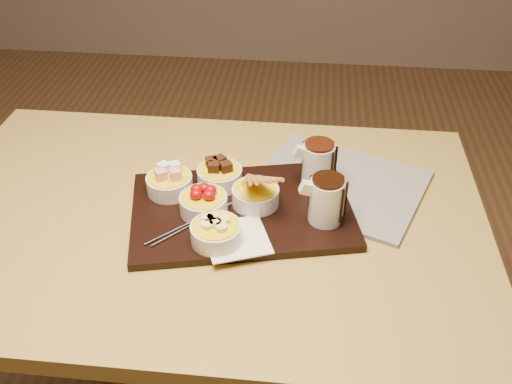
# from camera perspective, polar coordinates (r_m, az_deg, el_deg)

# --- Properties ---
(dining_table) EXTENTS (1.20, 0.80, 0.75)m
(dining_table) POSITION_cam_1_polar(r_m,az_deg,el_deg) (1.28, -5.09, -5.54)
(dining_table) COLOR #A68A3D
(dining_table) RESTS_ON ground
(serving_board) EXTENTS (0.52, 0.39, 0.02)m
(serving_board) POSITION_cam_1_polar(r_m,az_deg,el_deg) (1.21, -1.42, -1.85)
(serving_board) COLOR black
(serving_board) RESTS_ON dining_table
(napkin) EXTENTS (0.15, 0.15, 0.00)m
(napkin) POSITION_cam_1_polar(r_m,az_deg,el_deg) (1.12, -1.94, -4.66)
(napkin) COLOR white
(napkin) RESTS_ON serving_board
(bowl_marshmallows) EXTENTS (0.10, 0.10, 0.04)m
(bowl_marshmallows) POSITION_cam_1_polar(r_m,az_deg,el_deg) (1.25, -8.63, 0.80)
(bowl_marshmallows) COLOR beige
(bowl_marshmallows) RESTS_ON serving_board
(bowl_cake) EXTENTS (0.10, 0.10, 0.04)m
(bowl_cake) POSITION_cam_1_polar(r_m,az_deg,el_deg) (1.26, -3.65, 1.55)
(bowl_cake) COLOR beige
(bowl_cake) RESTS_ON serving_board
(bowl_strawberries) EXTENTS (0.10, 0.10, 0.04)m
(bowl_strawberries) POSITION_cam_1_polar(r_m,az_deg,el_deg) (1.18, -5.27, -1.22)
(bowl_strawberries) COLOR beige
(bowl_strawberries) RESTS_ON serving_board
(bowl_biscotti) EXTENTS (0.10, 0.10, 0.04)m
(bowl_biscotti) POSITION_cam_1_polar(r_m,az_deg,el_deg) (1.20, -0.06, -0.40)
(bowl_biscotti) COLOR beige
(bowl_biscotti) RESTS_ON serving_board
(bowl_bananas) EXTENTS (0.10, 0.10, 0.04)m
(bowl_bananas) POSITION_cam_1_polar(r_m,az_deg,el_deg) (1.11, -4.02, -4.14)
(bowl_bananas) COLOR beige
(bowl_bananas) RESTS_ON serving_board
(pitcher_dark_chocolate) EXTENTS (0.08, 0.08, 0.10)m
(pitcher_dark_chocolate) POSITION_cam_1_polar(r_m,az_deg,el_deg) (1.15, 7.05, -0.86)
(pitcher_dark_chocolate) COLOR silver
(pitcher_dark_chocolate) RESTS_ON serving_board
(pitcher_milk_chocolate) EXTENTS (0.08, 0.08, 0.10)m
(pitcher_milk_chocolate) POSITION_cam_1_polar(r_m,az_deg,el_deg) (1.25, 6.22, 2.77)
(pitcher_milk_chocolate) COLOR silver
(pitcher_milk_chocolate) RESTS_ON serving_board
(fondue_skewers) EXTENTS (0.20, 0.21, 0.01)m
(fondue_skewers) POSITION_cam_1_polar(r_m,az_deg,el_deg) (1.17, -5.66, -2.59)
(fondue_skewers) COLOR silver
(fondue_skewers) RESTS_ON serving_board
(newspaper) EXTENTS (0.45, 0.40, 0.01)m
(newspaper) POSITION_cam_1_polar(r_m,az_deg,el_deg) (1.30, 8.23, 0.82)
(newspaper) COLOR beige
(newspaper) RESTS_ON dining_table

